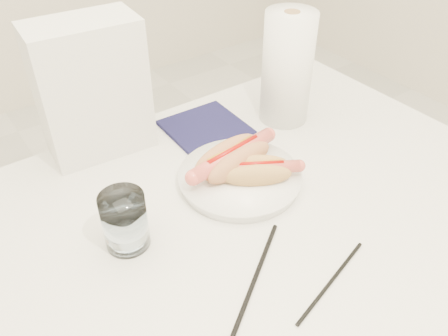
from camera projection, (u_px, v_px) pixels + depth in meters
table at (219, 264)px, 0.78m from camera, size 1.20×0.80×0.75m
plate at (240, 179)px, 0.85m from camera, size 0.23×0.23×0.02m
hotdog_left at (233, 158)px, 0.84m from camera, size 0.19×0.09×0.05m
hotdog_right at (256, 171)px, 0.82m from camera, size 0.14×0.12×0.04m
water_glass at (125, 221)px, 0.71m from camera, size 0.07×0.07×0.10m
chopstick_near at (255, 279)px, 0.67m from camera, size 0.19×0.14×0.01m
chopstick_far at (331, 281)px, 0.67m from camera, size 0.18×0.05×0.01m
napkin_box at (92, 89)px, 0.86m from camera, size 0.20×0.12×0.26m
navy_napkin at (206, 128)px, 0.99m from camera, size 0.16×0.16×0.01m
paper_towel_roll at (287, 68)px, 0.96m from camera, size 0.13×0.13×0.24m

